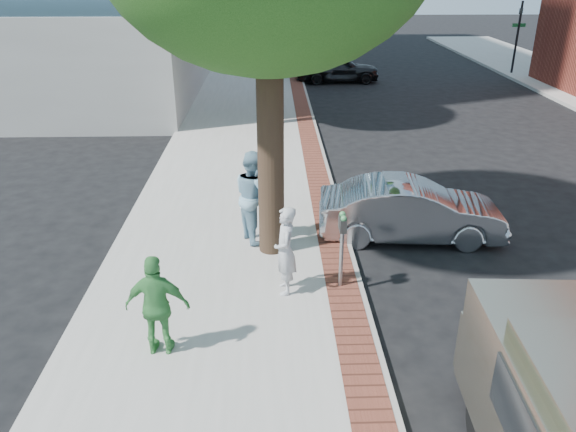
{
  "coord_description": "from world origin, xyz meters",
  "views": [
    {
      "loc": [
        -0.59,
        -8.53,
        5.65
      ],
      "look_at": [
        -0.28,
        1.26,
        1.2
      ],
      "focal_mm": 35.0,
      "sensor_mm": 36.0,
      "label": 1
    }
  ],
  "objects_px": {
    "parking_meter": "(342,235)",
    "person_green": "(158,306)",
    "sedan_silver": "(411,211)",
    "bg_car": "(337,68)",
    "person_gray": "(285,251)",
    "person_officer": "(254,196)"
  },
  "relations": [
    {
      "from": "person_gray",
      "to": "sedan_silver",
      "type": "height_order",
      "value": "person_gray"
    },
    {
      "from": "parking_meter",
      "to": "person_gray",
      "type": "xyz_separation_m",
      "value": [
        -1.02,
        -0.14,
        -0.23
      ]
    },
    {
      "from": "person_gray",
      "to": "person_officer",
      "type": "xyz_separation_m",
      "value": [
        -0.6,
        2.18,
        0.16
      ]
    },
    {
      "from": "parking_meter",
      "to": "person_officer",
      "type": "xyz_separation_m",
      "value": [
        -1.62,
        2.03,
        -0.07
      ]
    },
    {
      "from": "sedan_silver",
      "to": "person_officer",
      "type": "bearing_deg",
      "value": 98.1
    },
    {
      "from": "person_green",
      "to": "bg_car",
      "type": "height_order",
      "value": "person_green"
    },
    {
      "from": "person_gray",
      "to": "bg_car",
      "type": "relative_size",
      "value": 0.39
    },
    {
      "from": "sedan_silver",
      "to": "person_green",
      "type": "bearing_deg",
      "value": 134.97
    },
    {
      "from": "person_gray",
      "to": "bg_car",
      "type": "height_order",
      "value": "person_gray"
    },
    {
      "from": "parking_meter",
      "to": "bg_car",
      "type": "xyz_separation_m",
      "value": [
        2.17,
        20.07,
        -0.49
      ]
    },
    {
      "from": "parking_meter",
      "to": "sedan_silver",
      "type": "xyz_separation_m",
      "value": [
        1.8,
        2.25,
        -0.54
      ]
    },
    {
      "from": "bg_car",
      "to": "person_gray",
      "type": "bearing_deg",
      "value": 168.82
    },
    {
      "from": "bg_car",
      "to": "person_green",
      "type": "bearing_deg",
      "value": 164.57
    },
    {
      "from": "person_officer",
      "to": "bg_car",
      "type": "height_order",
      "value": "person_officer"
    },
    {
      "from": "sedan_silver",
      "to": "parking_meter",
      "type": "bearing_deg",
      "value": 145.8
    },
    {
      "from": "person_green",
      "to": "person_gray",
      "type": "bearing_deg",
      "value": -136.59
    },
    {
      "from": "person_officer",
      "to": "sedan_silver",
      "type": "height_order",
      "value": "person_officer"
    },
    {
      "from": "person_gray",
      "to": "person_green",
      "type": "height_order",
      "value": "person_gray"
    },
    {
      "from": "parking_meter",
      "to": "bg_car",
      "type": "bearing_deg",
      "value": 83.83
    },
    {
      "from": "sedan_silver",
      "to": "bg_car",
      "type": "height_order",
      "value": "bg_car"
    },
    {
      "from": "parking_meter",
      "to": "person_green",
      "type": "relative_size",
      "value": 0.9
    },
    {
      "from": "parking_meter",
      "to": "sedan_silver",
      "type": "bearing_deg",
      "value": 51.27
    }
  ]
}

